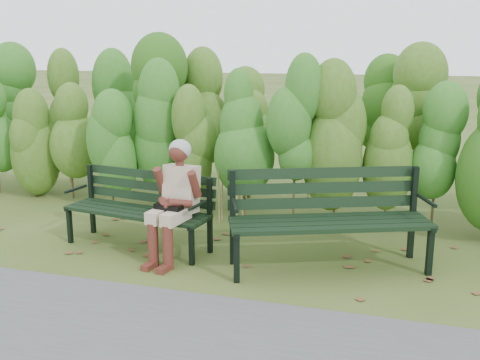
# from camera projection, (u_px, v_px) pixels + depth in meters

# --- Properties ---
(ground) EXTENTS (80.00, 80.00, 0.00)m
(ground) POSITION_uv_depth(u_px,v_px,m) (230.00, 257.00, 5.85)
(ground) COLOR #344A18
(hedge_band) EXTENTS (11.04, 1.67, 2.42)m
(hedge_band) POSITION_uv_depth(u_px,v_px,m) (273.00, 116.00, 7.29)
(hedge_band) COLOR #47381E
(hedge_band) RESTS_ON ground
(leaf_litter) EXTENTS (5.83, 2.20, 0.01)m
(leaf_litter) POSITION_uv_depth(u_px,v_px,m) (198.00, 256.00, 5.87)
(leaf_litter) COLOR brown
(leaf_litter) RESTS_ON ground
(bench_left) EXTENTS (1.69, 0.77, 0.82)m
(bench_left) POSITION_uv_depth(u_px,v_px,m) (142.00, 203.00, 6.10)
(bench_left) COLOR black
(bench_left) RESTS_ON ground
(bench_right) EXTENTS (2.03, 1.30, 0.97)m
(bench_right) POSITION_uv_depth(u_px,v_px,m) (327.00, 211.00, 5.50)
(bench_right) COLOR black
(bench_right) RESTS_ON ground
(seated_woman) EXTENTS (0.51, 0.75, 1.23)m
(seated_woman) POSITION_uv_depth(u_px,v_px,m) (175.00, 194.00, 5.68)
(seated_woman) COLOR #C4B298
(seated_woman) RESTS_ON ground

